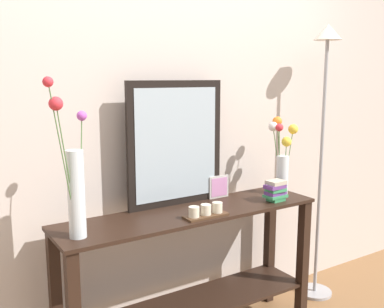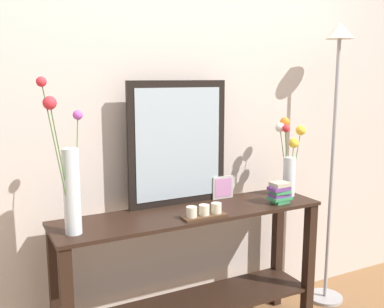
{
  "view_description": "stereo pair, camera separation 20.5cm",
  "coord_description": "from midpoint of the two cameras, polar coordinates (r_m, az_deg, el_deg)",
  "views": [
    {
      "loc": [
        -1.24,
        -1.96,
        1.53
      ],
      "look_at": [
        0.0,
        0.0,
        1.12
      ],
      "focal_mm": 41.02,
      "sensor_mm": 36.0,
      "label": 1
    },
    {
      "loc": [
        -1.07,
        -2.06,
        1.53
      ],
      "look_at": [
        0.0,
        0.0,
        1.12
      ],
      "focal_mm": 41.02,
      "sensor_mm": 36.0,
      "label": 2
    }
  ],
  "objects": [
    {
      "name": "floor_lamp",
      "position": [
        3.04,
        19.95,
        4.27
      ],
      "size": [
        0.24,
        0.24,
        1.87
      ],
      "color": "#9E9EA3",
      "rests_on": "ground"
    },
    {
      "name": "mirror_leaning",
      "position": [
        2.48,
        0.53,
        1.35
      ],
      "size": [
        0.6,
        0.03,
        0.71
      ],
      "color": "black",
      "rests_on": "console_table"
    },
    {
      "name": "tall_vase_left",
      "position": [
        2.06,
        -12.89,
        -3.39
      ],
      "size": [
        0.21,
        0.15,
        0.73
      ],
      "color": "silver",
      "rests_on": "console_table"
    },
    {
      "name": "book_stack",
      "position": [
        2.63,
        13.55,
        -4.91
      ],
      "size": [
        0.14,
        0.09,
        0.12
      ],
      "color": "#388E56",
      "rests_on": "console_table"
    },
    {
      "name": "wall_back",
      "position": [
        2.6,
        -0.89,
        5.96
      ],
      "size": [
        6.4,
        0.08,
        2.7
      ],
      "primitive_type": "cube",
      "color": "beige",
      "rests_on": "ground"
    },
    {
      "name": "picture_frame_small",
      "position": [
        2.67,
        6.24,
        -4.37
      ],
      "size": [
        0.14,
        0.01,
        0.14
      ],
      "color": "#B7B2AD",
      "rests_on": "console_table"
    },
    {
      "name": "console_table",
      "position": [
        2.53,
        2.39,
        -13.97
      ],
      "size": [
        1.52,
        0.38,
        0.81
      ],
      "color": "black",
      "rests_on": "ground"
    },
    {
      "name": "vase_right",
      "position": [
        2.79,
        14.62,
        -0.41
      ],
      "size": [
        0.17,
        0.15,
        0.48
      ],
      "color": "silver",
      "rests_on": "console_table"
    },
    {
      "name": "candle_tray",
      "position": [
        2.32,
        4.14,
        -7.56
      ],
      "size": [
        0.24,
        0.09,
        0.07
      ],
      "color": "#472D1C",
      "rests_on": "console_table"
    }
  ]
}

